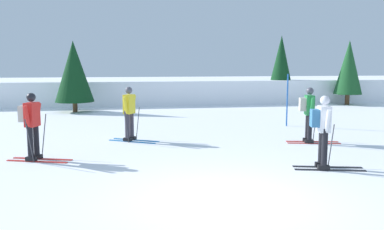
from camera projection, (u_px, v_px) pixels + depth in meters
The scene contains 10 objects.
ground_plane at pixel (226, 200), 7.24m from camera, with size 120.00×120.00×0.00m, color white.
far_snow_ridge at pixel (152, 90), 26.59m from camera, with size 80.00×7.92×1.41m, color white.
skier_white at pixel (323, 128), 9.24m from camera, with size 1.64×0.98×1.71m.
skier_green at pixel (308, 112), 12.32m from camera, with size 1.64×0.98×1.71m.
skier_red at pixel (32, 123), 10.06m from camera, with size 1.64×0.96×1.71m.
skier_yellow at pixel (129, 112), 12.61m from camera, with size 1.57×1.11×1.71m.
trail_marker_pole at pixel (287, 100), 15.62m from camera, with size 0.05×0.05×2.03m, color #1E56AD.
conifer_far_left at pixel (74, 71), 20.01m from camera, with size 1.92×1.92×3.55m.
conifer_far_right at pixel (349, 67), 23.56m from camera, with size 1.61×1.61×3.78m.
conifer_far_centre at pixel (281, 62), 24.72m from camera, with size 1.48×1.48×4.13m.
Camera 1 is at (-1.74, -6.79, 2.44)m, focal length 37.66 mm.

